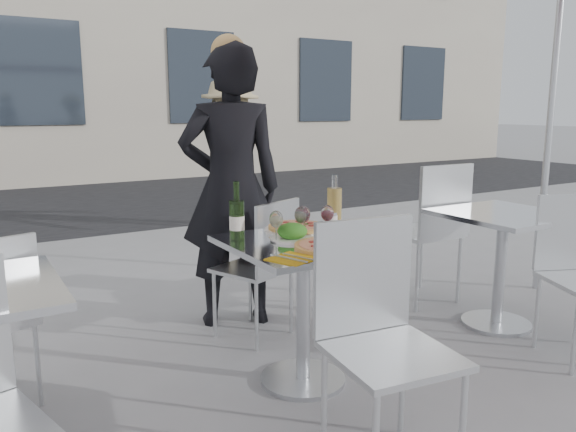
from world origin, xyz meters
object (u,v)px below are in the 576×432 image
napkin_left (293,258)px  chair_far (264,258)px  main_table (303,282)px  salad_plate (292,233)px  side_table_right (502,245)px  wineglass_red_a (304,216)px  wineglass_white_a (276,220)px  chair_near (378,323)px  pizza_far (297,228)px  sugar_shaker (331,222)px  wine_bottle (237,218)px  side_chair_rfar (432,222)px  carafe (334,207)px  woman_diner (231,188)px  wineglass_white_b (301,216)px  napkin_right (365,240)px  wineglass_red_b (327,214)px  pedestrian_b (231,154)px  pizza_near (332,246)px

napkin_left → chair_far: bearing=49.4°
main_table → salad_plate: (-0.04, 0.04, 0.25)m
side_table_right → wineglass_red_a: size_ratio=4.76×
wineglass_white_a → napkin_left: 0.34m
salad_plate → wineglass_white_a: wineglass_white_a is taller
salad_plate → wineglass_red_a: bearing=21.5°
chair_near → pizza_far: chair_near is taller
main_table → sugar_shaker: bearing=21.6°
pizza_far → wineglass_red_a: bearing=-107.5°
wine_bottle → side_chair_rfar: bearing=11.9°
chair_near → napkin_left: chair_near is taller
carafe → wineglass_red_a: (-0.26, -0.10, -0.01)m
woman_diner → salad_plate: woman_diner is taller
pizza_far → chair_far: bearing=89.8°
wineglass_white_b → napkin_right: bearing=-43.8°
side_table_right → wineglass_white_b: wineglass_white_b is taller
napkin_left → napkin_right: (0.49, 0.11, 0.00)m
main_table → salad_plate: bearing=132.4°
salad_plate → wineglass_red_b: (0.21, 0.00, 0.07)m
chair_far → napkin_left: size_ratio=3.74×
pedestrian_b → wineglass_red_b: (-1.17, -3.62, -0.02)m
pedestrian_b → pizza_far: pedestrian_b is taller
chair_far → wine_bottle: (-0.37, -0.41, 0.35)m
wineglass_red_a → wineglass_red_b: size_ratio=1.00×
side_chair_rfar → wineglass_white_a: 1.64m
sugar_shaker → napkin_right: (0.04, -0.24, -0.05)m
side_table_right → sugar_shaker: sugar_shaker is taller
chair_near → side_chair_rfar: size_ratio=0.95×
wineglass_red_b → napkin_left: (-0.40, -0.31, -0.11)m
chair_near → pedestrian_b: (1.43, 4.36, 0.30)m
pedestrian_b → sugar_shaker: 3.74m
sugar_shaker → wineglass_red_a: bearing=-175.6°
chair_near → wineglass_red_a: chair_near is taller
sugar_shaker → wineglass_red_a: wineglass_red_a is taller
pedestrian_b → chair_near: bearing=6.6°
chair_far → wineglass_white_a: (-0.23, -0.54, 0.35)m
chair_near → salad_plate: 0.76m
woman_diner → wineglass_red_b: 0.91m
pizza_far → pedestrian_b: bearing=70.2°
wine_bottle → sugar_shaker: bearing=-9.1°
chair_near → wineglass_white_a: bearing=100.1°
salad_plate → wineglass_red_a: 0.12m
main_table → carafe: size_ratio=2.59×
wineglass_red_b → napkin_right: 0.24m
chair_near → wineglass_white_b: 0.82m
chair_near → wineglass_white_a: 0.79m
chair_far → wine_bottle: wine_bottle is taller
pizza_near → pizza_far: 0.41m
main_table → wineglass_red_b: bearing=14.6°
pizza_near → wineglass_red_b: (0.14, 0.24, 0.10)m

